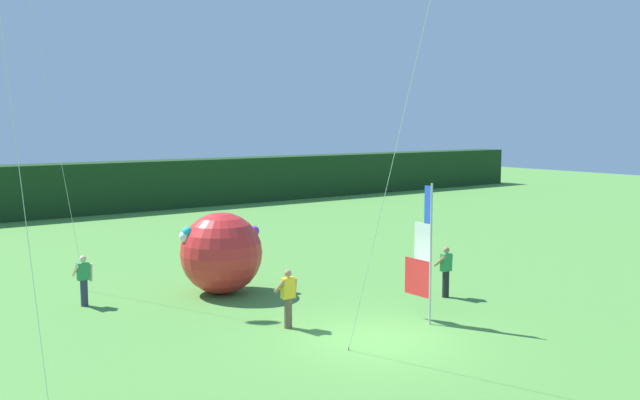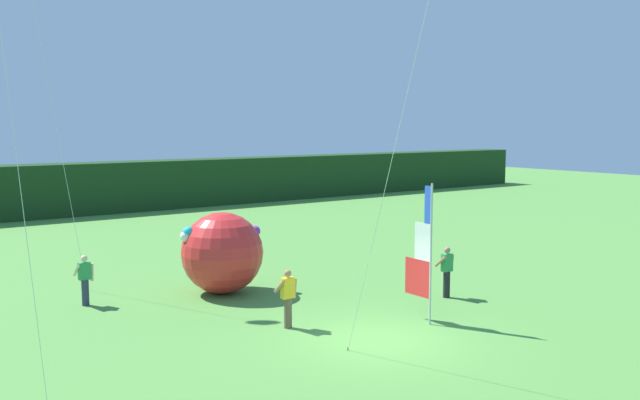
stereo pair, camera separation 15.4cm
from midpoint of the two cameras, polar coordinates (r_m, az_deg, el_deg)
ground_plane at (r=18.13m, az=4.87°, el=-11.48°), size 120.00×120.00×0.00m
distant_treeline at (r=44.16m, az=-20.98°, el=0.77°), size 80.00×2.40×3.14m
banner_flag at (r=19.42m, az=8.77°, el=-4.60°), size 0.06×1.03×3.93m
person_near_banner at (r=18.88m, az=-2.45°, el=-8.03°), size 0.55×0.48×1.62m
person_mid_field at (r=22.30m, az=-18.71°, el=-6.21°), size 0.55×0.48×1.56m
person_far_left at (r=22.46m, az=10.65°, el=-5.77°), size 0.55×0.48×1.64m
inflatable_balloon at (r=22.75m, az=-7.91°, el=-4.35°), size 2.72×2.68×2.68m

